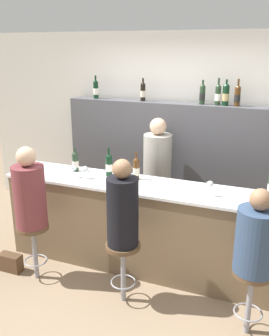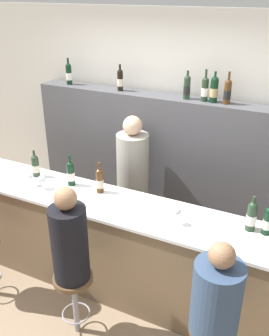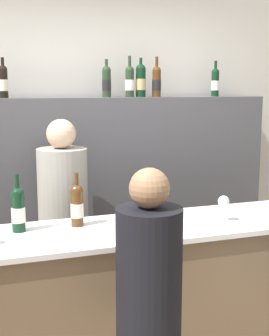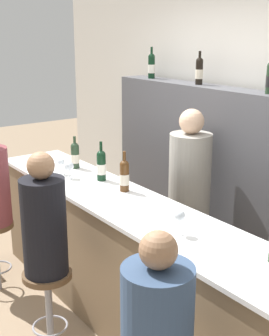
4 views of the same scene
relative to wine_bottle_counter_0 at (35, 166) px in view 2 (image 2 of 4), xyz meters
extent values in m
plane|color=#8C755B|center=(1.00, -0.40, -1.12)|extent=(16.00, 16.00, 0.00)
cube|color=beige|center=(1.00, 1.27, 0.18)|extent=(6.40, 0.05, 2.60)
cube|color=brown|center=(1.00, -0.12, -0.63)|extent=(3.33, 0.55, 0.97)
cube|color=white|center=(1.00, -0.12, -0.13)|extent=(3.37, 0.59, 0.03)
cube|color=#4C4C51|center=(1.00, 1.04, -0.26)|extent=(3.16, 0.28, 1.71)
cylinder|color=#233823|center=(0.00, 0.00, -0.02)|extent=(0.07, 0.07, 0.19)
cylinder|color=beige|center=(0.00, 0.00, -0.03)|extent=(0.08, 0.08, 0.08)
sphere|color=#233823|center=(0.00, 0.00, 0.08)|extent=(0.07, 0.07, 0.07)
cylinder|color=#233823|center=(0.00, 0.00, 0.13)|extent=(0.02, 0.02, 0.08)
cylinder|color=black|center=(0.44, 0.00, -0.01)|extent=(0.07, 0.07, 0.21)
cylinder|color=white|center=(0.44, 0.00, -0.02)|extent=(0.08, 0.08, 0.09)
sphere|color=black|center=(0.44, 0.00, 0.10)|extent=(0.07, 0.07, 0.07)
cylinder|color=black|center=(0.44, 0.00, 0.16)|extent=(0.02, 0.02, 0.10)
cylinder|color=#4C2D14|center=(0.77, 0.00, -0.01)|extent=(0.07, 0.07, 0.21)
cylinder|color=beige|center=(0.77, 0.00, -0.03)|extent=(0.07, 0.07, 0.08)
sphere|color=#4C2D14|center=(0.77, 0.00, 0.09)|extent=(0.07, 0.07, 0.07)
cylinder|color=#4C2D14|center=(0.77, 0.00, 0.15)|extent=(0.02, 0.02, 0.09)
cylinder|color=#233823|center=(2.18, 0.00, -0.01)|extent=(0.08, 0.08, 0.22)
cylinder|color=white|center=(2.18, 0.00, -0.02)|extent=(0.08, 0.08, 0.09)
sphere|color=#233823|center=(2.18, 0.00, 0.10)|extent=(0.08, 0.08, 0.08)
cylinder|color=#233823|center=(2.18, 0.00, 0.15)|extent=(0.02, 0.02, 0.08)
cylinder|color=black|center=(2.30, 0.00, -0.02)|extent=(0.07, 0.07, 0.20)
cylinder|color=white|center=(2.30, 0.00, -0.03)|extent=(0.07, 0.07, 0.08)
sphere|color=black|center=(2.30, 0.00, 0.08)|extent=(0.07, 0.07, 0.07)
cylinder|color=black|center=(-0.25, 1.04, 0.70)|extent=(0.07, 0.07, 0.21)
cylinder|color=white|center=(-0.25, 1.04, 0.69)|extent=(0.07, 0.07, 0.08)
sphere|color=black|center=(-0.25, 1.04, 0.81)|extent=(0.07, 0.07, 0.07)
cylinder|color=black|center=(-0.25, 1.04, 0.86)|extent=(0.02, 0.02, 0.08)
cylinder|color=black|center=(0.45, 1.04, 0.70)|extent=(0.06, 0.06, 0.21)
cylinder|color=beige|center=(0.45, 1.04, 0.69)|extent=(0.07, 0.07, 0.08)
sphere|color=black|center=(0.45, 1.04, 0.80)|extent=(0.06, 0.06, 0.06)
cylinder|color=black|center=(0.45, 1.04, 0.85)|extent=(0.02, 0.02, 0.07)
cylinder|color=#233823|center=(1.24, 1.04, 0.70)|extent=(0.07, 0.07, 0.21)
cylinder|color=black|center=(1.24, 1.04, 0.69)|extent=(0.07, 0.07, 0.08)
sphere|color=#233823|center=(1.24, 1.04, 0.80)|extent=(0.07, 0.07, 0.07)
cylinder|color=#233823|center=(1.24, 1.04, 0.85)|extent=(0.02, 0.02, 0.07)
cylinder|color=#233823|center=(1.43, 1.04, 0.70)|extent=(0.07, 0.07, 0.21)
cylinder|color=white|center=(1.43, 1.04, 0.69)|extent=(0.07, 0.07, 0.08)
sphere|color=#233823|center=(1.43, 1.04, 0.80)|extent=(0.07, 0.07, 0.07)
cylinder|color=#233823|center=(1.43, 1.04, 0.87)|extent=(0.02, 0.02, 0.10)
cylinder|color=black|center=(1.52, 1.04, 0.70)|extent=(0.08, 0.08, 0.22)
cylinder|color=tan|center=(1.52, 1.04, 0.69)|extent=(0.08, 0.08, 0.09)
sphere|color=black|center=(1.52, 1.04, 0.82)|extent=(0.08, 0.08, 0.08)
cylinder|color=black|center=(1.52, 1.04, 0.87)|extent=(0.02, 0.02, 0.07)
cylinder|color=#4C2D14|center=(1.66, 1.04, 0.70)|extent=(0.07, 0.07, 0.21)
cylinder|color=black|center=(1.66, 1.04, 0.69)|extent=(0.07, 0.07, 0.08)
sphere|color=#4C2D14|center=(1.66, 1.04, 0.80)|extent=(0.07, 0.07, 0.07)
cylinder|color=#4C2D14|center=(1.66, 1.04, 0.87)|extent=(0.02, 0.02, 0.10)
cylinder|color=silver|center=(0.09, -0.19, -0.12)|extent=(0.06, 0.06, 0.00)
cylinder|color=silver|center=(0.09, -0.19, -0.08)|extent=(0.01, 0.01, 0.08)
sphere|color=silver|center=(0.09, -0.19, -0.01)|extent=(0.06, 0.06, 0.06)
cylinder|color=silver|center=(0.23, -0.19, -0.12)|extent=(0.07, 0.07, 0.00)
cylinder|color=silver|center=(0.23, -0.19, -0.08)|extent=(0.01, 0.01, 0.06)
sphere|color=silver|center=(0.23, -0.19, -0.02)|extent=(0.08, 0.08, 0.08)
cylinder|color=silver|center=(1.62, -0.19, -0.12)|extent=(0.06, 0.06, 0.00)
cylinder|color=silver|center=(1.62, -0.19, -0.07)|extent=(0.01, 0.01, 0.09)
sphere|color=silver|center=(1.62, -0.19, 0.00)|extent=(0.07, 0.07, 0.07)
cylinder|color=gray|center=(0.93, -0.75, -0.83)|extent=(0.05, 0.05, 0.59)
torus|color=gray|center=(0.93, -0.75, -0.92)|extent=(0.25, 0.25, 0.02)
cylinder|color=brown|center=(0.93, -0.75, -0.52)|extent=(0.34, 0.34, 0.04)
cylinder|color=black|center=(0.93, -0.75, -0.17)|extent=(0.29, 0.29, 0.66)
sphere|color=#936B4C|center=(0.93, -0.75, 0.25)|extent=(0.18, 0.18, 0.18)
cylinder|color=brown|center=(2.11, -0.75, -0.52)|extent=(0.34, 0.34, 0.04)
cylinder|color=#334766|center=(2.11, -0.75, -0.22)|extent=(0.34, 0.34, 0.55)
sphere|color=#936B4C|center=(2.11, -0.75, 0.14)|extent=(0.18, 0.18, 0.18)
cylinder|color=gray|center=(0.80, 0.65, -0.44)|extent=(0.35, 0.35, 1.37)
sphere|color=#D8AD8C|center=(0.80, 0.65, 0.35)|extent=(0.21, 0.21, 0.21)
camera|label=1|loc=(2.20, -3.62, 1.28)|focal=40.00mm
camera|label=2|loc=(2.44, -2.67, 1.67)|focal=40.00mm
camera|label=3|loc=(0.25, -2.58, 0.68)|focal=50.00mm
camera|label=4|loc=(3.55, -1.93, 1.07)|focal=50.00mm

